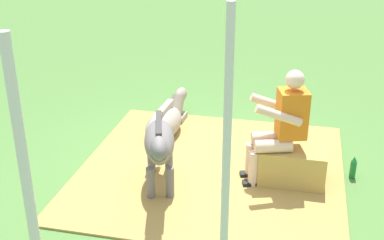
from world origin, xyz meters
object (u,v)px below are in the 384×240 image
(tent_pole_left, at_px, (226,170))
(tent_pole_mid, at_px, (35,237))
(person_seated, at_px, (281,124))
(soda_bottle, at_px, (353,168))
(hay_bale, at_px, (292,165))
(pony_lying, at_px, (166,120))
(pony_standing, at_px, (159,145))

(tent_pole_left, xyz_separation_m, tent_pole_mid, (0.93, 0.98, 0.00))
(person_seated, xyz_separation_m, tent_pole_mid, (1.22, 2.94, 0.47))
(soda_bottle, bearing_deg, hay_bale, 18.79)
(pony_lying, bearing_deg, tent_pole_mid, 94.69)
(hay_bale, distance_m, pony_standing, 1.50)
(pony_standing, bearing_deg, tent_pole_mid, 90.15)
(pony_lying, bearing_deg, hay_bale, 152.02)
(pony_lying, bearing_deg, pony_standing, 102.69)
(person_seated, height_order, tent_pole_mid, tent_pole_mid)
(hay_bale, relative_size, person_seated, 0.55)
(soda_bottle, distance_m, tent_pole_mid, 3.93)
(person_seated, xyz_separation_m, soda_bottle, (-0.83, -0.26, -0.57))
(person_seated, relative_size, pony_standing, 0.99)
(tent_pole_left, height_order, tent_pole_mid, same)
(tent_pole_left, bearing_deg, tent_pole_mid, 46.61)
(pony_standing, height_order, tent_pole_left, tent_pole_left)
(pony_standing, relative_size, tent_pole_left, 0.56)
(pony_standing, height_order, pony_lying, pony_standing)
(person_seated, distance_m, pony_standing, 1.31)
(pony_standing, bearing_deg, soda_bottle, -160.87)
(pony_standing, xyz_separation_m, pony_lying, (0.31, -1.38, -0.35))
(soda_bottle, height_order, tent_pole_left, tent_pole_left)
(person_seated, distance_m, tent_pole_mid, 3.21)
(tent_pole_mid, bearing_deg, person_seated, -112.47)
(tent_pole_left, bearing_deg, hay_bale, -102.56)
(pony_lying, distance_m, tent_pole_mid, 4.00)
(pony_lying, bearing_deg, tent_pole_left, 113.36)
(person_seated, relative_size, pony_lying, 0.96)
(pony_standing, height_order, soda_bottle, pony_standing)
(pony_standing, bearing_deg, tent_pole_left, 121.87)
(hay_bale, distance_m, soda_bottle, 0.71)
(person_seated, distance_m, tent_pole_left, 2.03)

